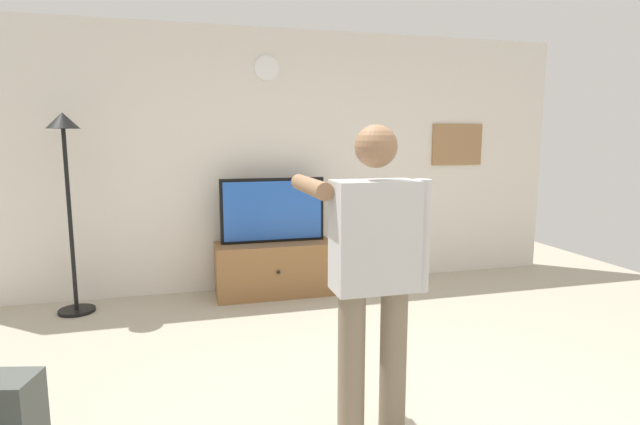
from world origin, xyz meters
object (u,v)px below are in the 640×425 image
wall_clock (267,68)px  person_standing_nearer_lamp (373,269)px  television (273,210)px  framed_picture (457,144)px  tv_stand (274,269)px  floor_lamp (66,172)px

wall_clock → person_standing_nearer_lamp: wall_clock is taller
television → framed_picture: bearing=6.4°
tv_stand → person_standing_nearer_lamp: 2.70m
tv_stand → wall_clock: size_ratio=4.68×
framed_picture → floor_lamp: (-4.06, -0.35, -0.22)m
wall_clock → tv_stand: bearing=-90.0°
wall_clock → framed_picture: wall_clock is taller
floor_lamp → person_standing_nearer_lamp: bearing=-53.2°
framed_picture → wall_clock: bearing=-179.9°
tv_stand → person_standing_nearer_lamp: (0.05, -2.61, 0.67)m
television → framed_picture: size_ratio=1.68×
wall_clock → framed_picture: 2.34m
wall_clock → person_standing_nearer_lamp: bearing=-88.9°
floor_lamp → television: bearing=3.1°
floor_lamp → person_standing_nearer_lamp: 3.21m
framed_picture → person_standing_nearer_lamp: (-2.15, -2.91, -0.58)m
tv_stand → television: bearing=90.0°
wall_clock → floor_lamp: 2.14m
tv_stand → framed_picture: (2.20, 0.30, 1.25)m
wall_clock → framed_picture: (2.20, 0.00, -0.78)m
framed_picture → floor_lamp: bearing=-175.1°
tv_stand → floor_lamp: 2.12m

